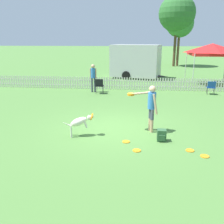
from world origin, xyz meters
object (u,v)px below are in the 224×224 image
folding_chair_center (211,87)px  tree_left_grove (177,14)px  canopy_tent_main (212,49)px  handler_person (150,103)px  frisbee_midfield (205,156)px  spectator_standing (93,75)px  tree_right_grove (180,24)px  frisbee_near_handler (126,142)px  backpack_on_grass (162,135)px  equipment_trailer (136,61)px  folding_chair_blue_left (99,85)px  frisbee_near_dog (190,150)px  frisbee_far_scatter (137,150)px  leaping_dog (80,122)px

folding_chair_center → tree_left_grove: (-0.08, 16.50, 5.57)m
canopy_tent_main → tree_left_grove: (-0.84, 13.09, 3.56)m
handler_person → frisbee_midfield: 2.60m
spectator_standing → tree_right_grove: size_ratio=0.26×
frisbee_near_handler → backpack_on_grass: 1.16m
backpack_on_grass → equipment_trailer: 13.79m
frisbee_midfield → folding_chair_center: (2.37, 8.50, 0.47)m
folding_chair_blue_left → frisbee_midfield: bearing=117.0°
frisbee_near_dog → folding_chair_center: (2.71, 8.15, 0.47)m
handler_person → folding_chair_blue_left: handler_person is taller
frisbee_midfield → folding_chair_blue_left: size_ratio=0.27×
spectator_standing → equipment_trailer: size_ratio=0.35×
handler_person → backpack_on_grass: (0.36, -0.86, -0.85)m
handler_person → frisbee_near_handler: handler_person is taller
folding_chair_blue_left → folding_chair_center: folding_chair_blue_left is taller
frisbee_near_handler → canopy_tent_main: 12.58m
handler_person → folding_chair_blue_left: bearing=8.1°
folding_chair_center → tree_right_grove: size_ratio=0.12×
frisbee_far_scatter → equipment_trailer: (-0.30, 14.54, 1.43)m
frisbee_far_scatter → frisbee_near_dog: bearing=6.3°
equipment_trailer → leaping_dog: bearing=-82.9°
canopy_tent_main → spectator_standing: (-7.82, -3.39, -1.45)m
frisbee_far_scatter → backpack_on_grass: size_ratio=0.64×
handler_person → equipment_trailer: bearing=-13.0°
folding_chair_blue_left → equipment_trailer: 7.06m
frisbee_near_handler → tree_right_grove: bearing=78.5°
frisbee_near_dog → frisbee_midfield: 0.48m
frisbee_midfield → equipment_trailer: 14.94m
equipment_trailer → tree_right_grove: (4.98, 10.83, 3.53)m
backpack_on_grass → tree_left_grove: 24.91m
frisbee_near_dog → folding_chair_center: folding_chair_center is taller
leaping_dog → tree_left_grove: size_ratio=0.13×
handler_person → frisbee_near_dog: (1.14, -1.53, -1.02)m
handler_person → leaping_dog: (-2.36, -0.70, -0.53)m
frisbee_far_scatter → folding_chair_blue_left: size_ratio=0.27×
backpack_on_grass → frisbee_midfield: bearing=-42.4°
backpack_on_grass → tree_right_grove: tree_right_grove is taller
folding_chair_center → canopy_tent_main: 4.02m
frisbee_near_handler → equipment_trailer: equipment_trailer is taller
frisbee_near_dog → frisbee_midfield: size_ratio=1.00×
leaping_dog → folding_chair_center: size_ratio=1.31×
tree_right_grove → leaping_dog: bearing=-105.2°
canopy_tent_main → leaping_dog: bearing=-123.0°
frisbee_near_dog → folding_chair_blue_left: folding_chair_blue_left is taller
frisbee_midfield → leaping_dog: bearing=162.9°
canopy_tent_main → backpack_on_grass: bearing=-111.3°
spectator_standing → canopy_tent_main: bearing=-152.1°
backpack_on_grass → folding_chair_center: folding_chair_center is taller
frisbee_near_dog → canopy_tent_main: size_ratio=0.08×
canopy_tent_main → tree_left_grove: bearing=93.7°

